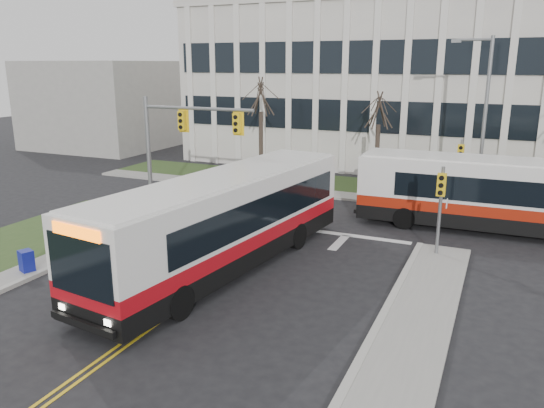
{
  "coord_description": "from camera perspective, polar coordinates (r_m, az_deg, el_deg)",
  "views": [
    {
      "loc": [
        9.37,
        -14.8,
        7.79
      ],
      "look_at": [
        0.55,
        5.09,
        2.0
      ],
      "focal_mm": 35.0,
      "sensor_mm": 36.0,
      "label": 1
    }
  ],
  "objects": [
    {
      "name": "ground",
      "position": [
        19.17,
        -7.79,
        -9.22
      ],
      "size": [
        120.0,
        120.0,
        0.0
      ],
      "primitive_type": "plane",
      "color": "black",
      "rests_on": "ground"
    },
    {
      "name": "sidewalk_cross",
      "position": [
        31.29,
        15.13,
        0.08
      ],
      "size": [
        44.0,
        1.6,
        0.14
      ],
      "primitive_type": "cube",
      "color": "#9E9B93",
      "rests_on": "ground"
    },
    {
      "name": "building_lawn",
      "position": [
        33.98,
        15.89,
        1.17
      ],
      "size": [
        44.0,
        5.0,
        0.12
      ],
      "primitive_type": "cube",
      "color": "#314B20",
      "rests_on": "ground"
    },
    {
      "name": "office_building",
      "position": [
        45.05,
        18.74,
        11.85
      ],
      "size": [
        40.0,
        16.0,
        12.0
      ],
      "primitive_type": "cube",
      "color": "silver",
      "rests_on": "ground"
    },
    {
      "name": "building_annex",
      "position": [
        54.13,
        -17.25,
        10.23
      ],
      "size": [
        12.0,
        12.0,
        8.0
      ],
      "primitive_type": "cube",
      "color": "#9E9B93",
      "rests_on": "ground"
    },
    {
      "name": "mast_arm_signal",
      "position": [
        26.83,
        -10.38,
        7.09
      ],
      "size": [
        6.11,
        0.38,
        6.2
      ],
      "color": "slate",
      "rests_on": "ground"
    },
    {
      "name": "signal_pole_near",
      "position": [
        22.44,
        17.67,
        0.55
      ],
      "size": [
        0.34,
        0.39,
        3.8
      ],
      "color": "slate",
      "rests_on": "ground"
    },
    {
      "name": "signal_pole_far",
      "position": [
        30.74,
        19.55,
        4.13
      ],
      "size": [
        0.34,
        0.39,
        3.8
      ],
      "color": "slate",
      "rests_on": "ground"
    },
    {
      "name": "streetlight",
      "position": [
        31.14,
        21.64,
        9.09
      ],
      "size": [
        2.15,
        0.25,
        9.2
      ],
      "color": "slate",
      "rests_on": "ground"
    },
    {
      "name": "directory_sign",
      "position": [
        33.68,
        11.69,
        3.25
      ],
      "size": [
        1.5,
        0.12,
        2.0
      ],
      "color": "slate",
      "rests_on": "ground"
    },
    {
      "name": "tree_left",
      "position": [
        36.3,
        -1.21,
        11.3
      ],
      "size": [
        1.8,
        1.8,
        7.7
      ],
      "color": "#42352B",
      "rests_on": "ground"
    },
    {
      "name": "tree_mid",
      "position": [
        33.94,
        11.45,
        9.7
      ],
      "size": [
        1.8,
        1.8,
        6.82
      ],
      "color": "#42352B",
      "rests_on": "ground"
    },
    {
      "name": "bus_main",
      "position": [
        20.53,
        -5.06,
        -2.1
      ],
      "size": [
        4.66,
        13.84,
        3.62
      ],
      "primitive_type": null,
      "rotation": [
        0.0,
        0.0,
        -0.13
      ],
      "color": "silver",
      "rests_on": "ground"
    },
    {
      "name": "bus_cross",
      "position": [
        27.13,
        23.08,
        0.73
      ],
      "size": [
        12.85,
        3.01,
        3.41
      ],
      "primitive_type": null,
      "rotation": [
        0.0,
        0.0,
        -1.55
      ],
      "color": "silver",
      "rests_on": "ground"
    },
    {
      "name": "newspaper_box_blue",
      "position": [
        22.27,
        -24.89,
        -5.72
      ],
      "size": [
        0.63,
        0.6,
        0.95
      ],
      "primitive_type": "cube",
      "rotation": [
        0.0,
        0.0,
        -0.37
      ],
      "color": "navy",
      "rests_on": "ground"
    }
  ]
}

